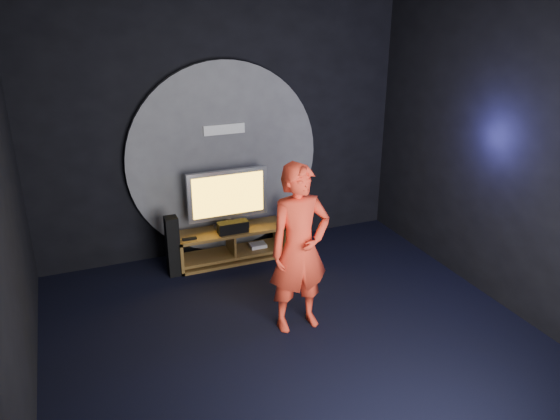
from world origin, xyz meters
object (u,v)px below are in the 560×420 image
object	(u,v)px
subwoofer	(286,234)
player	(299,249)
tower_speaker_left	(173,246)
media_console	(232,246)
tower_speaker_right	(292,232)
tv	(228,197)

from	to	relation	value
subwoofer	player	bearing A→B (deg)	-108.84
tower_speaker_left	media_console	bearing A→B (deg)	8.48
tower_speaker_right	player	distance (m)	1.68
media_console	tv	xyz separation A→B (m)	(-0.01, 0.07, 0.69)
player	subwoofer	bearing A→B (deg)	69.79
subwoofer	tower_speaker_left	bearing A→B (deg)	-169.69
media_console	subwoofer	xyz separation A→B (m)	(0.87, 0.18, -0.04)
tv	subwoofer	world-z (taller)	tv
media_console	player	xyz separation A→B (m)	(0.20, -1.76, 0.72)
media_console	tv	world-z (taller)	tv
tower_speaker_left	subwoofer	distance (m)	1.72
media_console	tower_speaker_left	size ratio (longest dim) A/B	1.84
media_console	player	bearing A→B (deg)	-83.44
tv	media_console	bearing A→B (deg)	-84.18
tower_speaker_right	player	bearing A→B (deg)	-110.97
media_console	tower_speaker_left	xyz separation A→B (m)	(-0.81, -0.12, 0.20)
media_console	subwoofer	world-z (taller)	media_console
tower_speaker_left	tower_speaker_right	world-z (taller)	same
tv	player	size ratio (longest dim) A/B	0.59
tv	subwoofer	size ratio (longest dim) A/B	3.45
media_console	tower_speaker_right	distance (m)	0.84
tower_speaker_left	tower_speaker_right	distance (m)	1.59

